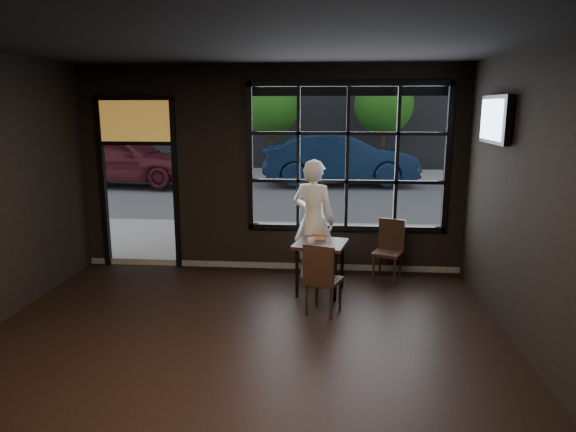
# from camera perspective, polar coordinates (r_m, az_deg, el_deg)

# --- Properties ---
(floor) EXTENTS (6.00, 7.00, 0.02)m
(floor) POSITION_cam_1_polar(r_m,az_deg,el_deg) (5.18, -6.80, -17.81)
(floor) COLOR black
(floor) RESTS_ON ground
(ceiling) EXTENTS (6.00, 7.00, 0.02)m
(ceiling) POSITION_cam_1_polar(r_m,az_deg,el_deg) (4.54, -7.87, 20.15)
(ceiling) COLOR black
(ceiling) RESTS_ON ground
(wall_right) EXTENTS (0.04, 7.00, 3.20)m
(wall_right) POSITION_cam_1_polar(r_m,az_deg,el_deg) (4.94, 29.14, -0.72)
(wall_right) COLOR black
(wall_right) RESTS_ON ground
(window_frame) EXTENTS (3.06, 0.12, 2.28)m
(window_frame) POSITION_cam_1_polar(r_m,az_deg,el_deg) (7.93, 6.60, 6.45)
(window_frame) COLOR black
(window_frame) RESTS_ON ground
(stained_transom) EXTENTS (1.20, 0.06, 0.70)m
(stained_transom) POSITION_cam_1_polar(r_m,az_deg,el_deg) (8.47, -16.60, 10.12)
(stained_transom) COLOR orange
(stained_transom) RESTS_ON ground
(street_asphalt) EXTENTS (60.00, 41.00, 0.04)m
(street_asphalt) POSITION_cam_1_polar(r_m,az_deg,el_deg) (28.53, 2.91, 6.82)
(street_asphalt) COLOR #545456
(street_asphalt) RESTS_ON ground
(building_across) EXTENTS (28.00, 12.00, 15.00)m
(building_across) POSITION_cam_1_polar(r_m,az_deg,el_deg) (27.85, 3.01, 22.22)
(building_across) COLOR #5B5956
(building_across) RESTS_ON ground
(cafe_table) EXTENTS (0.80, 0.80, 0.73)m
(cafe_table) POSITION_cam_1_polar(r_m,az_deg,el_deg) (7.20, 3.59, -5.73)
(cafe_table) COLOR black
(cafe_table) RESTS_ON floor
(chair_near) EXTENTS (0.52, 0.52, 0.93)m
(chair_near) POSITION_cam_1_polar(r_m,az_deg,el_deg) (6.47, 3.99, -6.89)
(chair_near) COLOR black
(chair_near) RESTS_ON floor
(chair_window) EXTENTS (0.52, 0.52, 0.91)m
(chair_window) POSITION_cam_1_polar(r_m,az_deg,el_deg) (7.80, 11.02, -3.85)
(chair_window) COLOR black
(chair_window) RESTS_ON floor
(man) EXTENTS (0.78, 0.66, 1.82)m
(man) POSITION_cam_1_polar(r_m,az_deg,el_deg) (7.62, 2.85, -0.49)
(man) COLOR white
(man) RESTS_ON floor
(hotdog) EXTENTS (0.20, 0.09, 0.06)m
(hotdog) POSITION_cam_1_polar(r_m,az_deg,el_deg) (7.24, 3.47, -2.40)
(hotdog) COLOR tan
(hotdog) RESTS_ON cafe_table
(cup) EXTENTS (0.14, 0.14, 0.10)m
(cup) POSITION_cam_1_polar(r_m,az_deg,el_deg) (6.96, 2.55, -2.82)
(cup) COLOR silver
(cup) RESTS_ON cafe_table
(tv) EXTENTS (0.11, 0.99, 0.58)m
(tv) POSITION_cam_1_polar(r_m,az_deg,el_deg) (6.79, 22.06, 9.90)
(tv) COLOR black
(tv) RESTS_ON wall_right
(navy_car) EXTENTS (5.12, 2.12, 1.65)m
(navy_car) POSITION_cam_1_polar(r_m,az_deg,el_deg) (16.99, 5.76, 6.44)
(navy_car) COLOR black
(navy_car) RESTS_ON street_asphalt
(maroon_car) EXTENTS (4.93, 2.35, 1.63)m
(maroon_car) POSITION_cam_1_polar(r_m,az_deg,el_deg) (17.60, -17.71, 6.09)
(maroon_car) COLOR #49141A
(maroon_car) RESTS_ON street_asphalt
(tree_left) EXTENTS (2.14, 2.14, 3.65)m
(tree_left) POSITION_cam_1_polar(r_m,az_deg,el_deg) (19.26, -1.97, 12.04)
(tree_left) COLOR #332114
(tree_left) RESTS_ON street_asphalt
(tree_right) EXTENTS (2.19, 2.19, 3.73)m
(tree_right) POSITION_cam_1_polar(r_m,az_deg,el_deg) (19.70, 10.60, 12.03)
(tree_right) COLOR #332114
(tree_right) RESTS_ON street_asphalt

